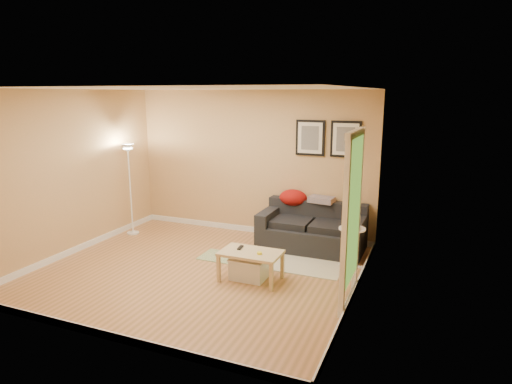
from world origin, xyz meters
TOP-DOWN VIEW (x-y plane):
  - floor at (0.00, 0.00)m, footprint 4.50×4.50m
  - ceiling at (0.00, 0.00)m, footprint 4.50×4.50m
  - wall_back at (0.00, 2.00)m, footprint 4.50×0.00m
  - wall_front at (0.00, -2.00)m, footprint 4.50×0.00m
  - wall_left at (-2.25, 0.00)m, footprint 0.00×4.00m
  - wall_right at (2.25, 0.00)m, footprint 0.00×4.00m
  - baseboard_back at (0.00, 1.99)m, footprint 4.50×0.02m
  - baseboard_front at (0.00, -1.99)m, footprint 4.50×0.02m
  - baseboard_left at (-2.24, 0.00)m, footprint 0.02×4.00m
  - baseboard_right at (2.24, 0.00)m, footprint 0.02×4.00m
  - sofa at (1.27, 1.53)m, footprint 1.70×0.90m
  - red_throw at (0.84, 1.84)m, footprint 0.48×0.36m
  - plaid_throw at (1.34, 1.84)m, footprint 0.45×0.32m
  - framed_print_left at (1.08, 1.98)m, footprint 0.50×0.04m
  - framed_print_right at (1.68, 1.98)m, footprint 0.50×0.04m
  - area_rug at (1.32, 0.82)m, footprint 1.25×0.85m
  - green_runner at (0.08, 0.62)m, footprint 0.70×0.50m
  - coffee_table at (0.83, -0.02)m, footprint 0.94×0.73m
  - remote_control at (0.64, 0.05)m, footprint 0.07×0.17m
  - tape_roll at (0.98, -0.07)m, footprint 0.07×0.07m
  - storage_bin at (0.78, 0.01)m, footprint 0.49×0.36m
  - side_table at (2.02, 1.00)m, footprint 0.39×0.39m
  - book_stack at (2.03, 0.98)m, footprint 0.19×0.24m
  - floor_lamp at (-2.00, 1.07)m, footprint 0.22×0.22m
  - doorway at (2.20, -0.15)m, footprint 0.12×1.01m

SIDE VIEW (x-z plane):
  - floor at x=0.00m, z-range 0.00..0.00m
  - area_rug at x=1.32m, z-range 0.00..0.01m
  - green_runner at x=0.08m, z-range 0.00..0.01m
  - baseboard_back at x=0.00m, z-range 0.00..0.10m
  - baseboard_front at x=0.00m, z-range 0.00..0.10m
  - baseboard_left at x=-2.24m, z-range 0.00..0.10m
  - baseboard_right at x=2.24m, z-range 0.00..0.10m
  - storage_bin at x=0.78m, z-range 0.00..0.30m
  - coffee_table at x=0.83m, z-range 0.00..0.42m
  - side_table at x=2.02m, z-range 0.00..0.60m
  - sofa at x=1.27m, z-range 0.00..0.75m
  - remote_control at x=0.64m, z-range 0.42..0.44m
  - tape_roll at x=0.98m, z-range 0.42..0.45m
  - book_stack at x=2.03m, z-range 0.60..0.68m
  - red_throw at x=0.84m, z-range 0.63..0.91m
  - plaid_throw at x=1.34m, z-range 0.73..0.83m
  - floor_lamp at x=-2.00m, z-range -0.05..1.62m
  - doorway at x=2.20m, z-range -0.04..2.09m
  - wall_back at x=0.00m, z-range -0.95..3.55m
  - wall_front at x=0.00m, z-range -0.95..3.55m
  - wall_left at x=-2.25m, z-range -0.70..3.30m
  - wall_right at x=2.25m, z-range -0.70..3.30m
  - framed_print_left at x=1.08m, z-range 1.50..2.10m
  - framed_print_right at x=1.68m, z-range 1.50..2.10m
  - ceiling at x=0.00m, z-range 2.60..2.60m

